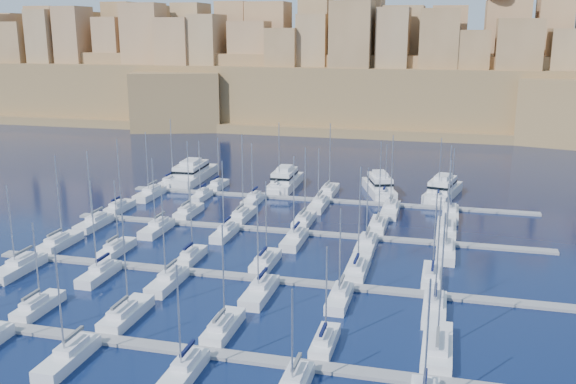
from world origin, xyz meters
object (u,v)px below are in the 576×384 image
(sailboat_2, at_px, (126,314))
(motor_yacht_a, at_px, (192,173))
(motor_yacht_c, at_px, (379,186))
(sailboat_4, at_px, (325,342))
(motor_yacht_b, at_px, (285,180))
(motor_yacht_d, at_px, (443,189))

(sailboat_2, height_order, motor_yacht_a, sailboat_2)
(motor_yacht_a, bearing_deg, motor_yacht_c, -2.81)
(sailboat_4, relative_size, motor_yacht_a, 0.59)
(sailboat_4, bearing_deg, motor_yacht_c, 91.58)
(motor_yacht_a, bearing_deg, motor_yacht_b, -4.54)
(motor_yacht_d, bearing_deg, sailboat_4, -99.09)
(sailboat_4, bearing_deg, motor_yacht_d, 80.91)
(sailboat_2, bearing_deg, motor_yacht_d, 62.63)
(motor_yacht_c, bearing_deg, motor_yacht_d, 1.40)
(motor_yacht_b, xyz_separation_m, motor_yacht_c, (20.89, -0.33, 0.00))
(motor_yacht_a, xyz_separation_m, motor_yacht_b, (22.93, -1.82, 0.00))
(sailboat_2, relative_size, motor_yacht_c, 0.98)
(motor_yacht_b, height_order, motor_yacht_c, same)
(sailboat_4, bearing_deg, motor_yacht_b, 107.93)
(sailboat_4, height_order, motor_yacht_c, sailboat_4)
(motor_yacht_b, bearing_deg, sailboat_4, -72.07)
(motor_yacht_d, bearing_deg, motor_yacht_b, 179.98)
(motor_yacht_a, distance_m, motor_yacht_c, 43.87)
(motor_yacht_a, relative_size, motor_yacht_b, 1.24)
(sailboat_2, bearing_deg, motor_yacht_c, 71.79)
(sailboat_2, xyz_separation_m, motor_yacht_b, (1.90, 69.58, 0.96))
(motor_yacht_c, distance_m, motor_yacht_d, 13.24)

